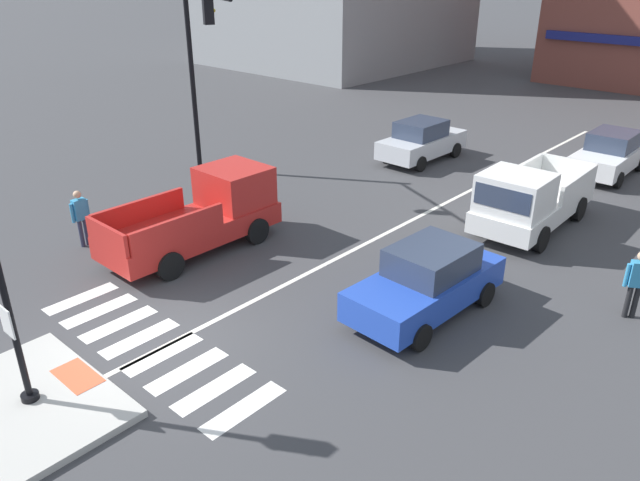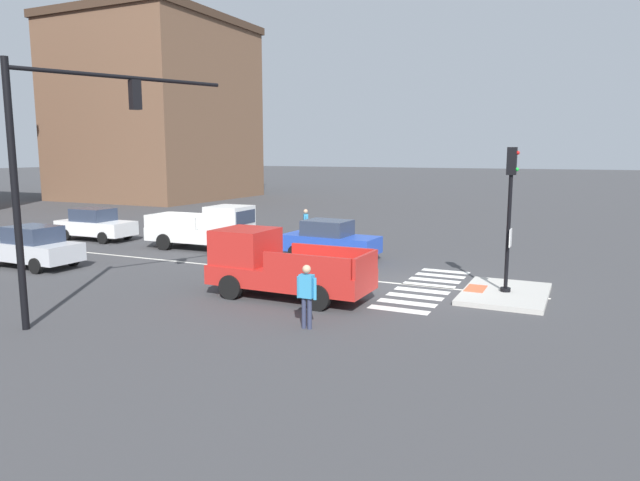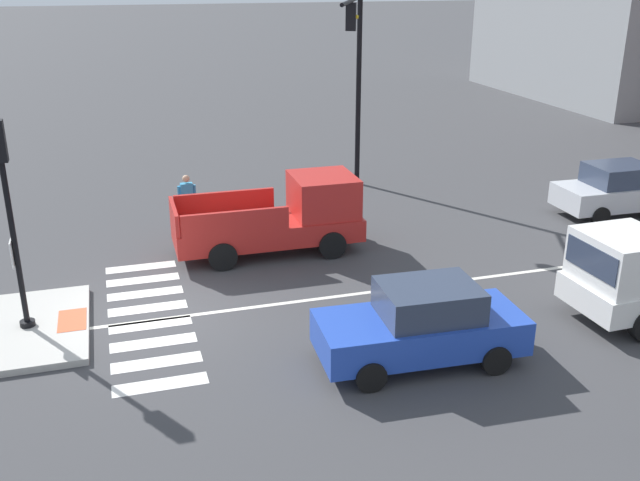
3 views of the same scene
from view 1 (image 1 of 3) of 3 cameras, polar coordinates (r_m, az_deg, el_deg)
ground_plane at (r=13.69m, az=-15.18°, el=-9.33°), size 300.00×300.00×0.00m
traffic_island at (r=12.77m, az=-25.42°, el=-13.52°), size 3.71×2.53×0.15m
tactile_pad_front at (r=12.97m, az=-21.80°, el=-11.69°), size 1.10×0.60×0.01m
crosswalk_stripe_a at (r=15.94m, az=-21.48°, el=-5.06°), size 0.44×1.80×0.01m
crosswalk_stripe_b at (r=15.26m, az=-19.98°, el=-6.19°), size 0.44×1.80×0.01m
crosswalk_stripe_c at (r=14.60m, az=-18.34°, el=-7.43°), size 0.44×1.80×0.01m
crosswalk_stripe_d at (r=13.96m, az=-16.53°, el=-8.77°), size 0.44×1.80×0.01m
crosswalk_stripe_e at (r=13.34m, az=-14.53°, el=-10.23°), size 0.44×1.80×0.01m
crosswalk_stripe_f at (r=12.74m, az=-12.32°, el=-11.82°), size 0.44×1.80×0.01m
crosswalk_stripe_g at (r=12.18m, az=-9.88°, el=-13.53°), size 0.44×1.80×0.01m
crosswalk_stripe_h at (r=11.66m, az=-7.16°, el=-15.38°), size 0.44×1.80×0.01m
lane_centre_line at (r=19.92m, az=9.67°, el=2.44°), size 0.14×28.00×0.01m
traffic_light_mast at (r=22.26m, az=-11.43°, el=16.68°), size 5.40×2.54×6.76m
car_blue_eastbound_mid at (r=14.14m, az=10.01°, el=-3.75°), size 2.00×4.18×1.64m
car_white_eastbound_distant at (r=25.61m, az=25.52°, el=7.35°), size 1.90×4.13×1.64m
car_silver_westbound_distant at (r=25.24m, az=9.52°, el=9.22°), size 1.89×4.13×1.64m
pickup_truck_white_eastbound_far at (r=19.12m, az=18.99°, el=3.57°), size 2.17×5.15×2.08m
pickup_truck_red_westbound_near at (r=17.41m, az=-10.75°, el=2.45°), size 2.09×5.12×2.08m
pedestrian_at_curb_left at (r=18.39m, az=-21.54°, el=2.34°), size 0.22×0.55×1.67m
pedestrian_waiting_far_side at (r=15.37m, az=27.59°, el=-3.25°), size 0.48×0.38×1.67m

